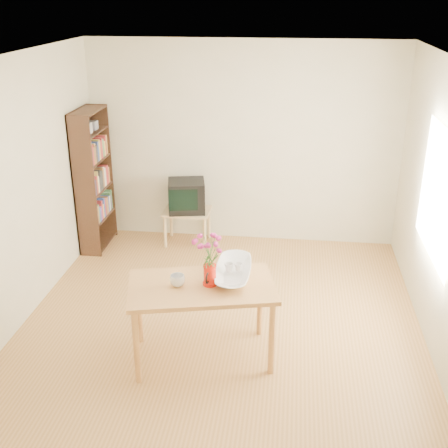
# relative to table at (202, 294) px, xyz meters

# --- Properties ---
(room) EXTENTS (4.50, 4.50, 4.50)m
(room) POSITION_rel_table_xyz_m (0.13, 0.50, 0.64)
(room) COLOR #A26F39
(room) RESTS_ON ground
(table) EXTENTS (1.41, 1.00, 0.75)m
(table) POSITION_rel_table_xyz_m (0.00, 0.00, 0.00)
(table) COLOR #B67A3E
(table) RESTS_ON ground
(tv_stand) EXTENTS (0.60, 0.45, 0.46)m
(tv_stand) POSITION_rel_table_xyz_m (-0.60, 2.47, -0.27)
(tv_stand) COLOR tan
(tv_stand) RESTS_ON ground
(bookshelf) EXTENTS (0.28, 0.70, 1.80)m
(bookshelf) POSITION_rel_table_xyz_m (-1.75, 2.25, 0.18)
(bookshelf) COLOR black
(bookshelf) RESTS_ON ground
(pitcher) EXTENTS (0.13, 0.21, 0.19)m
(pitcher) POSITION_rel_table_xyz_m (0.07, 0.02, 0.18)
(pitcher) COLOR red
(pitcher) RESTS_ON table
(flowers) EXTENTS (0.22, 0.22, 0.31)m
(flowers) POSITION_rel_table_xyz_m (0.07, 0.01, 0.43)
(flowers) COLOR #E23599
(flowers) RESTS_ON pitcher
(mug) EXTENTS (0.18, 0.18, 0.10)m
(mug) POSITION_rel_table_xyz_m (-0.21, -0.04, 0.14)
(mug) COLOR white
(mug) RESTS_ON table
(bowl) EXTENTS (0.49, 0.49, 0.45)m
(bowl) POSITION_rel_table_xyz_m (0.26, 0.22, 0.32)
(bowl) COLOR white
(bowl) RESTS_ON table
(teacup_a) EXTENTS (0.10, 0.10, 0.06)m
(teacup_a) POSITION_rel_table_xyz_m (0.22, 0.22, 0.27)
(teacup_a) COLOR white
(teacup_a) RESTS_ON bowl
(teacup_b) EXTENTS (0.09, 0.09, 0.06)m
(teacup_b) POSITION_rel_table_xyz_m (0.30, 0.24, 0.27)
(teacup_b) COLOR white
(teacup_b) RESTS_ON bowl
(television) EXTENTS (0.54, 0.51, 0.40)m
(television) POSITION_rel_table_xyz_m (-0.60, 2.48, 0.01)
(television) COLOR black
(television) RESTS_ON tv_stand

